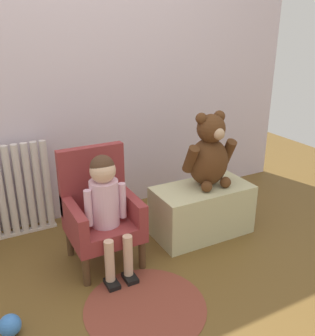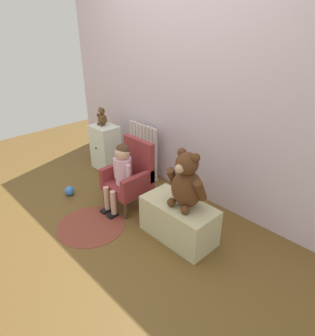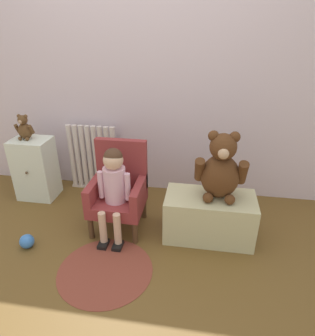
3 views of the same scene
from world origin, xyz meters
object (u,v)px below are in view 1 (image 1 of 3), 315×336
object	(u,v)px
child_figure	(106,198)
toy_ball	(10,325)
floor_rug	(145,307)
child_armchair	(100,211)
low_bench	(202,210)
large_teddy_bear	(209,154)
radiator	(15,192)

from	to	relation	value
child_figure	toy_ball	bearing A→B (deg)	-154.75
floor_rug	child_figure	bearing A→B (deg)	95.10
child_armchair	toy_ball	distance (m)	0.79
low_bench	floor_rug	distance (m)	0.87
low_bench	large_teddy_bear	size ratio (longest dim) A/B	1.32
floor_rug	toy_ball	world-z (taller)	toy_ball
child_figure	toy_ball	world-z (taller)	child_figure
child_figure	floor_rug	size ratio (longest dim) A/B	1.10
child_armchair	toy_ball	xyz separation A→B (m)	(-0.62, -0.41, -0.28)
low_bench	toy_ball	size ratio (longest dim) A/B	6.31
low_bench	large_teddy_bear	xyz separation A→B (m)	(0.05, 0.02, 0.41)
radiator	floor_rug	distance (m)	1.23
radiator	toy_ball	distance (m)	1.01
radiator	child_armchair	xyz separation A→B (m)	(0.42, -0.54, 0.00)
child_armchair	low_bench	world-z (taller)	child_armchair
low_bench	child_figure	bearing A→B (deg)	-174.64
child_armchair	low_bench	xyz separation A→B (m)	(0.73, -0.05, -0.15)
radiator	child_figure	world-z (taller)	child_figure
child_armchair	floor_rug	distance (m)	0.64
toy_ball	floor_rug	bearing A→B (deg)	-11.90
large_teddy_bear	toy_ball	bearing A→B (deg)	-164.81
child_figure	floor_rug	world-z (taller)	child_figure
child_armchair	large_teddy_bear	distance (m)	0.82
child_figure	large_teddy_bear	distance (m)	0.80
radiator	child_armchair	size ratio (longest dim) A/B	0.93
radiator	child_figure	distance (m)	0.79
low_bench	large_teddy_bear	world-z (taller)	large_teddy_bear
child_armchair	child_figure	size ratio (longest dim) A/B	0.99
child_figure	low_bench	xyz separation A→B (m)	(0.73, 0.07, -0.29)
child_figure	child_armchair	bearing A→B (deg)	90.00
floor_rug	large_teddy_bear	bearing A→B (deg)	34.89
radiator	large_teddy_bear	world-z (taller)	large_teddy_bear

